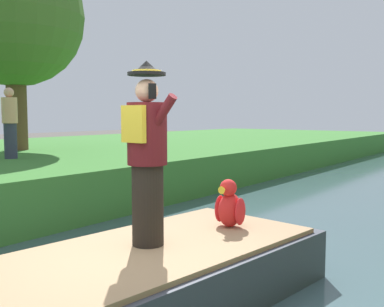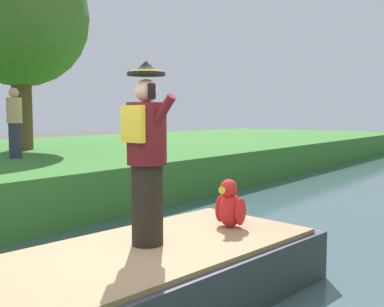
% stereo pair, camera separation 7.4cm
% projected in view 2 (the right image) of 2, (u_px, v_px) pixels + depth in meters
% --- Properties ---
extents(boat, '(2.24, 4.37, 0.61)m').
position_uv_depth(boat, '(139.00, 280.00, 4.42)').
color(boat, '#333842').
rests_on(boat, canal_water).
extents(person_pirate, '(0.61, 0.42, 1.85)m').
position_uv_depth(person_pirate, '(147.00, 154.00, 4.48)').
color(person_pirate, black).
rests_on(person_pirate, boat).
extents(parrot_plush, '(0.36, 0.34, 0.57)m').
position_uv_depth(parrot_plush, '(230.00, 206.00, 5.25)').
color(parrot_plush, red).
rests_on(parrot_plush, boat).
extents(tree_slender, '(3.84, 3.84, 5.61)m').
position_uv_depth(tree_slender, '(19.00, 18.00, 12.40)').
color(tree_slender, brown).
rests_on(tree_slender, grass_bank_near).
extents(person_bystander, '(0.34, 0.34, 1.60)m').
position_uv_depth(person_bystander, '(15.00, 123.00, 10.15)').
color(person_bystander, '#33384C').
rests_on(person_bystander, grass_bank_near).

